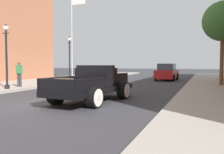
# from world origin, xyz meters

# --- Properties ---
(ground_plane) EXTENTS (140.00, 140.00, 0.00)m
(ground_plane) POSITION_xyz_m (0.00, 0.00, 0.00)
(ground_plane) COLOR #333338
(hotrod_truck_black) EXTENTS (2.51, 5.05, 1.58)m
(hotrod_truck_black) POSITION_xyz_m (1.24, 1.58, 0.75)
(hotrod_truck_black) COLOR black
(hotrod_truck_black) RESTS_ON ground
(car_background_red) EXTENTS (1.96, 4.35, 1.65)m
(car_background_red) POSITION_xyz_m (2.25, 16.41, 0.77)
(car_background_red) COLOR #AD1E1E
(car_background_red) RESTS_ON ground
(pedestrian_sidewalk_left) EXTENTS (0.53, 0.22, 1.65)m
(pedestrian_sidewalk_left) POSITION_xyz_m (-5.47, 4.44, 1.09)
(pedestrian_sidewalk_left) COLOR #333338
(pedestrian_sidewalk_left) RESTS_ON sidewalk_left
(street_lamp_near) EXTENTS (0.50, 0.32, 3.85)m
(street_lamp_near) POSITION_xyz_m (-5.22, 3.11, 2.39)
(street_lamp_near) COLOR black
(street_lamp_near) RESTS_ON sidewalk_left
(street_lamp_far) EXTENTS (0.50, 0.32, 3.85)m
(street_lamp_far) POSITION_xyz_m (-5.17, 10.29, 2.39)
(street_lamp_far) COLOR black
(street_lamp_far) RESTS_ON sidewalk_left
(flagpole) EXTENTS (1.74, 0.16, 9.16)m
(flagpole) POSITION_xyz_m (-7.70, 15.50, 5.77)
(flagpole) COLOR #B2B2B7
(flagpole) RESTS_ON sidewalk_left
(street_tree_second) EXTENTS (2.75, 2.75, 5.81)m
(street_tree_second) POSITION_xyz_m (6.87, 10.42, 4.55)
(street_tree_second) COLOR brown
(street_tree_second) RESTS_ON sidewalk_right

